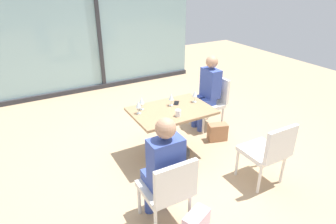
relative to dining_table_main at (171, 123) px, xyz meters
name	(u,v)px	position (x,y,z in m)	size (l,w,h in m)	color
ground_plane	(171,153)	(0.00, 0.00, -0.52)	(12.00, 12.00, 0.00)	tan
window_wall_backdrop	(99,35)	(0.00, 3.20, 0.70)	(4.48, 0.10, 2.70)	#91B7BC
dining_table_main	(171,123)	(0.00, 0.00, 0.00)	(1.11, 0.77, 0.73)	#997551
chair_far_right	(212,99)	(1.06, 0.46, -0.02)	(0.50, 0.46, 0.87)	silver
chair_front_left	(168,188)	(-0.70, -1.16, -0.02)	(0.46, 0.50, 0.87)	silver
chair_front_right	(269,150)	(0.70, -1.16, -0.02)	(0.46, 0.50, 0.87)	silver
person_far_right	(207,89)	(0.95, 0.46, 0.18)	(0.39, 0.34, 1.26)	#384C9E
person_front_left	(163,166)	(-0.70, -1.05, 0.18)	(0.34, 0.39, 1.26)	#384C9E
wine_glass_0	(141,101)	(-0.36, 0.21, 0.35)	(0.07, 0.07, 0.18)	silver
wine_glass_1	(171,97)	(0.06, 0.12, 0.35)	(0.07, 0.07, 0.18)	silver
wine_glass_2	(195,94)	(0.43, 0.06, 0.35)	(0.07, 0.07, 0.18)	silver
wine_glass_3	(138,105)	(-0.45, 0.11, 0.35)	(0.07, 0.07, 0.18)	silver
coffee_cup	(178,113)	(-0.02, -0.22, 0.26)	(0.08, 0.08, 0.09)	white
cell_phone_on_table	(176,103)	(0.17, 0.15, 0.22)	(0.07, 0.14, 0.01)	black
handbag_0	(218,132)	(0.85, -0.02, -0.38)	(0.30, 0.16, 0.28)	#A3704C
handbag_1	(196,224)	(-0.52, -1.42, -0.38)	(0.30, 0.16, 0.28)	beige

